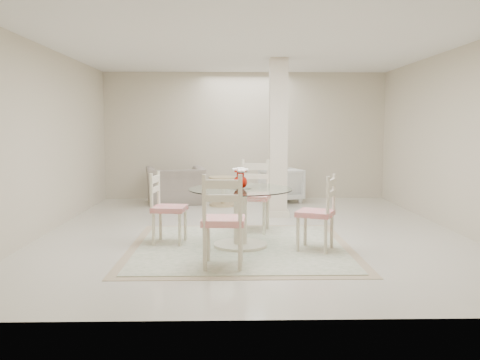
{
  "coord_description": "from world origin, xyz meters",
  "views": [
    {
      "loc": [
        -0.35,
        -7.42,
        1.54
      ],
      "look_at": [
        -0.2,
        -0.82,
        0.85
      ],
      "focal_mm": 38.0,
      "sensor_mm": 36.0,
      "label": 1
    }
  ],
  "objects_px": {
    "dining_chair_south": "(223,214)",
    "recliner_taupe": "(175,185)",
    "dining_table": "(240,218)",
    "red_vase": "(240,178)",
    "column": "(278,138)",
    "dining_chair_east": "(321,207)",
    "side_table": "(223,192)",
    "dining_chair_north": "(254,190)",
    "armchair_white": "(281,185)",
    "dining_chair_west": "(164,202)"
  },
  "relations": [
    {
      "from": "dining_chair_south",
      "to": "dining_chair_east",
      "type": "bearing_deg",
      "value": -144.58
    },
    {
      "from": "red_vase",
      "to": "dining_chair_south",
      "type": "bearing_deg",
      "value": -101.89
    },
    {
      "from": "red_vase",
      "to": "dining_chair_east",
      "type": "relative_size",
      "value": 0.26
    },
    {
      "from": "red_vase",
      "to": "column",
      "type": "bearing_deg",
      "value": 73.17
    },
    {
      "from": "red_vase",
      "to": "dining_chair_south",
      "type": "xyz_separation_m",
      "value": [
        -0.21,
        -1.0,
        -0.29
      ]
    },
    {
      "from": "red_vase",
      "to": "dining_chair_east",
      "type": "height_order",
      "value": "dining_chair_east"
    },
    {
      "from": "dining_chair_east",
      "to": "side_table",
      "type": "relative_size",
      "value": 1.85
    },
    {
      "from": "dining_table",
      "to": "recliner_taupe",
      "type": "xyz_separation_m",
      "value": [
        -1.23,
        3.79,
        -0.02
      ]
    },
    {
      "from": "dining_chair_east",
      "to": "column",
      "type": "bearing_deg",
      "value": -149.73
    },
    {
      "from": "red_vase",
      "to": "side_table",
      "type": "distance_m",
      "value": 3.57
    },
    {
      "from": "red_vase",
      "to": "dining_chair_north",
      "type": "bearing_deg",
      "value": 77.53
    },
    {
      "from": "recliner_taupe",
      "to": "column",
      "type": "bearing_deg",
      "value": 131.56
    },
    {
      "from": "dining_chair_south",
      "to": "side_table",
      "type": "height_order",
      "value": "dining_chair_south"
    },
    {
      "from": "dining_table",
      "to": "red_vase",
      "type": "xyz_separation_m",
      "value": [
        0.0,
        -0.0,
        0.51
      ]
    },
    {
      "from": "dining_chair_north",
      "to": "column",
      "type": "bearing_deg",
      "value": 82.13
    },
    {
      "from": "side_table",
      "to": "column",
      "type": "bearing_deg",
      "value": -50.66
    },
    {
      "from": "column",
      "to": "dining_chair_south",
      "type": "height_order",
      "value": "column"
    },
    {
      "from": "recliner_taupe",
      "to": "side_table",
      "type": "relative_size",
      "value": 1.98
    },
    {
      "from": "dining_chair_north",
      "to": "side_table",
      "type": "distance_m",
      "value": 2.57
    },
    {
      "from": "red_vase",
      "to": "recliner_taupe",
      "type": "xyz_separation_m",
      "value": [
        -1.23,
        3.79,
        -0.53
      ]
    },
    {
      "from": "dining_table",
      "to": "red_vase",
      "type": "relative_size",
      "value": 4.87
    },
    {
      "from": "dining_table",
      "to": "recliner_taupe",
      "type": "relative_size",
      "value": 1.17
    },
    {
      "from": "column",
      "to": "dining_chair_west",
      "type": "height_order",
      "value": "column"
    },
    {
      "from": "armchair_white",
      "to": "side_table",
      "type": "relative_size",
      "value": 1.35
    },
    {
      "from": "dining_table",
      "to": "recliner_taupe",
      "type": "height_order",
      "value": "dining_table"
    },
    {
      "from": "dining_chair_east",
      "to": "armchair_white",
      "type": "distance_m",
      "value": 4.22
    },
    {
      "from": "recliner_taupe",
      "to": "armchair_white",
      "type": "relative_size",
      "value": 1.47
    },
    {
      "from": "dining_table",
      "to": "side_table",
      "type": "height_order",
      "value": "dining_table"
    },
    {
      "from": "recliner_taupe",
      "to": "dining_chair_west",
      "type": "bearing_deg",
      "value": 82.74
    },
    {
      "from": "dining_chair_north",
      "to": "dining_chair_south",
      "type": "xyz_separation_m",
      "value": [
        -0.43,
        -2.0,
        -0.01
      ]
    },
    {
      "from": "dining_chair_east",
      "to": "dining_chair_south",
      "type": "distance_m",
      "value": 1.43
    },
    {
      "from": "armchair_white",
      "to": "column",
      "type": "bearing_deg",
      "value": 64.39
    },
    {
      "from": "dining_chair_south",
      "to": "side_table",
      "type": "bearing_deg",
      "value": -86.47
    },
    {
      "from": "dining_table",
      "to": "side_table",
      "type": "relative_size",
      "value": 2.31
    },
    {
      "from": "recliner_taupe",
      "to": "dining_chair_east",
      "type": "bearing_deg",
      "value": 107.84
    },
    {
      "from": "dining_chair_south",
      "to": "side_table",
      "type": "xyz_separation_m",
      "value": [
        -0.06,
        4.5,
        -0.34
      ]
    },
    {
      "from": "red_vase",
      "to": "dining_chair_east",
      "type": "distance_m",
      "value": 1.07
    },
    {
      "from": "armchair_white",
      "to": "side_table",
      "type": "height_order",
      "value": "armchair_white"
    },
    {
      "from": "dining_chair_east",
      "to": "dining_chair_west",
      "type": "relative_size",
      "value": 1.0
    },
    {
      "from": "column",
      "to": "side_table",
      "type": "relative_size",
      "value": 4.73
    },
    {
      "from": "side_table",
      "to": "dining_chair_south",
      "type": "bearing_deg",
      "value": -89.27
    },
    {
      "from": "dining_chair_west",
      "to": "armchair_white",
      "type": "height_order",
      "value": "dining_chair_west"
    },
    {
      "from": "column",
      "to": "red_vase",
      "type": "bearing_deg",
      "value": -106.83
    },
    {
      "from": "recliner_taupe",
      "to": "armchair_white",
      "type": "distance_m",
      "value": 2.17
    },
    {
      "from": "column",
      "to": "dining_chair_north",
      "type": "bearing_deg",
      "value": -110.03
    },
    {
      "from": "dining_chair_north",
      "to": "dining_chair_south",
      "type": "distance_m",
      "value": 2.05
    },
    {
      "from": "dining_chair_south",
      "to": "recliner_taupe",
      "type": "xyz_separation_m",
      "value": [
        -1.02,
        4.8,
        -0.24
      ]
    },
    {
      "from": "recliner_taupe",
      "to": "armchair_white",
      "type": "bearing_deg",
      "value": 173.9
    },
    {
      "from": "dining_chair_east",
      "to": "side_table",
      "type": "height_order",
      "value": "dining_chair_east"
    },
    {
      "from": "dining_chair_north",
      "to": "side_table",
      "type": "height_order",
      "value": "dining_chair_north"
    }
  ]
}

